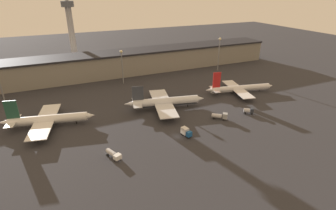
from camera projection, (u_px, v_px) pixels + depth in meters
ground at (177, 137)px, 110.43m from camera, size 600.00×600.00×0.00m
terminal_building at (119, 63)px, 185.97m from camera, size 238.95×21.83×16.05m
airplane_0 at (47, 120)px, 117.18m from camera, size 40.61×35.65×13.78m
airplane_1 at (165, 102)px, 134.42m from camera, size 41.81×37.20×13.19m
airplane_2 at (239, 88)px, 154.37m from camera, size 42.43×30.90×13.69m
service_vehicle_0 at (249, 111)px, 129.54m from camera, size 5.03×4.48×3.13m
service_vehicle_1 at (113, 154)px, 96.16m from camera, size 4.88×7.35×2.58m
service_vehicle_2 at (220, 116)px, 124.13m from camera, size 6.91×6.13×3.36m
service_vehicle_3 at (186, 132)px, 110.11m from camera, size 3.29×5.47×3.58m
lamp_post_1 at (122, 62)px, 164.85m from camera, size 1.80×1.80×21.89m
lamp_post_2 at (219, 50)px, 191.36m from camera, size 1.80×1.80×24.26m
control_tower at (71, 28)px, 195.58m from camera, size 9.00×9.00×51.09m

